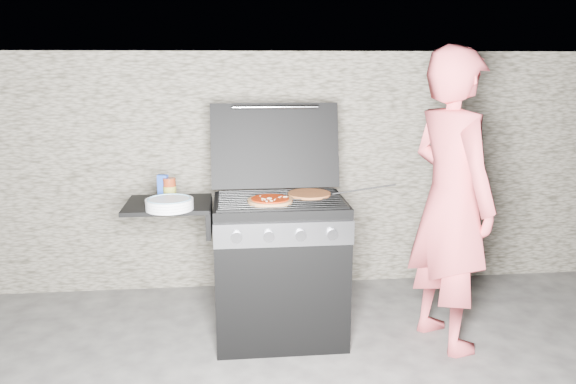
{
  "coord_description": "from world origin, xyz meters",
  "views": [
    {
      "loc": [
        -0.29,
        -3.3,
        1.72
      ],
      "look_at": [
        0.05,
        0.0,
        0.95
      ],
      "focal_mm": 35.0,
      "sensor_mm": 36.0,
      "label": 1
    }
  ],
  "objects": [
    {
      "name": "ground",
      "position": [
        0.0,
        0.0,
        0.0
      ],
      "size": [
        50.0,
        50.0,
        0.0
      ],
      "primitive_type": "plane",
      "color": "#3B3937"
    },
    {
      "name": "pizza_topped",
      "position": [
        -0.07,
        -0.09,
        0.93
      ],
      "size": [
        0.3,
        0.3,
        0.03
      ],
      "primitive_type": null,
      "rotation": [
        0.0,
        0.0,
        0.15
      ],
      "color": "tan",
      "rests_on": "gas_grill"
    },
    {
      "name": "sauce_jar",
      "position": [
        -0.67,
        0.15,
        0.96
      ],
      "size": [
        0.1,
        0.1,
        0.12
      ],
      "primitive_type": "cylinder",
      "rotation": [
        0.0,
        0.0,
        -0.36
      ],
      "color": "maroon",
      "rests_on": "gas_grill"
    },
    {
      "name": "blue_carton",
      "position": [
        -0.72,
        0.17,
        0.97
      ],
      "size": [
        0.07,
        0.05,
        0.13
      ],
      "primitive_type": "cube",
      "rotation": [
        0.0,
        0.0,
        -0.27
      ],
      "color": "#1E40A7",
      "rests_on": "gas_grill"
    },
    {
      "name": "stone_wall",
      "position": [
        0.0,
        1.05,
        0.9
      ],
      "size": [
        8.0,
        0.35,
        1.8
      ],
      "primitive_type": "cube",
      "color": "gray",
      "rests_on": "ground"
    },
    {
      "name": "gas_grill",
      "position": [
        -0.25,
        0.0,
        0.46
      ],
      "size": [
        1.34,
        0.79,
        0.91
      ],
      "primitive_type": null,
      "color": "black",
      "rests_on": "ground"
    },
    {
      "name": "plate_stack",
      "position": [
        -0.64,
        -0.16,
        0.93
      ],
      "size": [
        0.33,
        0.33,
        0.06
      ],
      "primitive_type": "cylinder",
      "rotation": [
        0.0,
        0.0,
        -0.25
      ],
      "color": "white",
      "rests_on": "gas_grill"
    },
    {
      "name": "tongs",
      "position": [
        0.52,
        0.0,
        0.95
      ],
      "size": [
        0.38,
        0.09,
        0.08
      ],
      "primitive_type": "cylinder",
      "rotation": [
        0.0,
        1.4,
        -0.2
      ],
      "color": "black",
      "rests_on": "gas_grill"
    },
    {
      "name": "person",
      "position": [
        1.02,
        -0.16,
        0.91
      ],
      "size": [
        0.61,
        0.76,
        1.82
      ],
      "primitive_type": "imported",
      "rotation": [
        0.0,
        0.0,
        1.87
      ],
      "color": "#E9545B",
      "rests_on": "ground"
    },
    {
      "name": "pizza_plain",
      "position": [
        0.19,
        0.07,
        0.92
      ],
      "size": [
        0.33,
        0.33,
        0.01
      ],
      "primitive_type": "cylinder",
      "rotation": [
        0.0,
        0.0,
        -0.29
      ],
      "color": "#AF612E",
      "rests_on": "gas_grill"
    }
  ]
}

